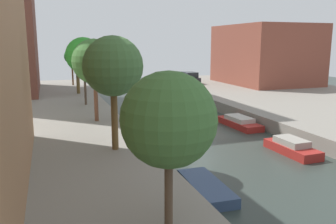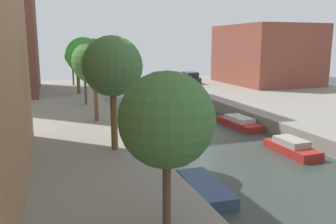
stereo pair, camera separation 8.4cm
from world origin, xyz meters
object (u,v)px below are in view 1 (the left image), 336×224
at_px(street_tree_5, 72,57).
at_px(moored_boat_right_3, 239,122).
at_px(low_block_right, 265,55).
at_px(moored_boat_right_2, 292,147).
at_px(street_tree_1, 113,67).
at_px(street_tree_2, 94,62).
at_px(street_tree_3, 84,55).
at_px(parked_car, 189,78).
at_px(street_tree_0, 169,120).
at_px(moored_boat_left_2, 170,143).
at_px(moored_boat_left_1, 206,188).
at_px(street_tree_4, 77,58).

distance_m(street_tree_5, moored_boat_right_3, 26.49).
height_order(low_block_right, moored_boat_right_2, low_block_right).
relative_size(street_tree_1, street_tree_2, 1.01).
distance_m(street_tree_3, parked_car, 20.17).
bearing_deg(moored_boat_right_3, street_tree_2, 174.14).
bearing_deg(moored_boat_right_2, parked_car, 80.04).
bearing_deg(parked_car, street_tree_1, -119.42).
distance_m(low_block_right, street_tree_0, 40.74).
xyz_separation_m(street_tree_5, moored_boat_left_2, (3.74, -27.65, -4.32)).
height_order(street_tree_5, parked_car, street_tree_5).
xyz_separation_m(street_tree_5, moored_boat_left_1, (3.14, -34.21, -4.46)).
bearing_deg(street_tree_5, street_tree_4, -90.00).
xyz_separation_m(street_tree_4, moored_boat_right_3, (10.83, -15.70, -4.46)).
distance_m(street_tree_3, moored_boat_left_2, 13.62).
height_order(street_tree_4, moored_boat_left_2, street_tree_4).
bearing_deg(street_tree_5, street_tree_3, -90.00).
relative_size(moored_boat_left_2, moored_boat_right_3, 0.73).
xyz_separation_m(street_tree_3, parked_car, (15.21, 12.72, -3.70)).
relative_size(street_tree_1, street_tree_4, 1.16).
bearing_deg(moored_boat_left_1, moored_boat_left_2, 84.74).
distance_m(street_tree_5, moored_boat_right_2, 32.76).
distance_m(street_tree_5, parked_car, 15.76).
distance_m(street_tree_0, street_tree_3, 22.78).
xyz_separation_m(low_block_right, moored_boat_right_3, (-14.09, -17.71, -4.55)).
distance_m(street_tree_4, moored_boat_right_3, 19.59).
distance_m(street_tree_0, moored_boat_right_3, 18.54).
xyz_separation_m(street_tree_3, moored_boat_left_2, (3.74, -12.11, -4.99)).
bearing_deg(street_tree_0, parked_car, 66.79).
relative_size(street_tree_0, street_tree_3, 0.79).
xyz_separation_m(street_tree_3, street_tree_4, (0.00, 7.45, -0.55)).
height_order(street_tree_5, moored_boat_left_1, street_tree_5).
bearing_deg(moored_boat_right_2, low_block_right, 59.40).
distance_m(street_tree_2, street_tree_4, 14.60).
bearing_deg(street_tree_0, street_tree_2, 90.00).
relative_size(street_tree_1, moored_boat_right_3, 1.27).
bearing_deg(street_tree_2, moored_boat_right_2, -38.31).
xyz_separation_m(street_tree_1, street_tree_3, (0.00, 14.26, 0.09)).
xyz_separation_m(street_tree_0, street_tree_1, (-0.00, 8.50, 0.94)).
relative_size(street_tree_1, street_tree_3, 0.98).
relative_size(parked_car, moored_boat_right_2, 1.17).
bearing_deg(parked_car, moored_boat_right_2, -99.96).
height_order(parked_car, moored_boat_left_1, parked_car).
distance_m(low_block_right, moored_boat_right_2, 29.09).
height_order(street_tree_2, street_tree_3, street_tree_3).
xyz_separation_m(moored_boat_right_2, moored_boat_right_3, (0.54, 7.02, -0.04)).
height_order(parked_car, moored_boat_right_2, parked_car).
height_order(street_tree_0, street_tree_5, street_tree_0).
relative_size(street_tree_3, street_tree_4, 1.18).
distance_m(moored_boat_left_2, moored_boat_right_3, 8.08).
distance_m(street_tree_3, street_tree_5, 15.55).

